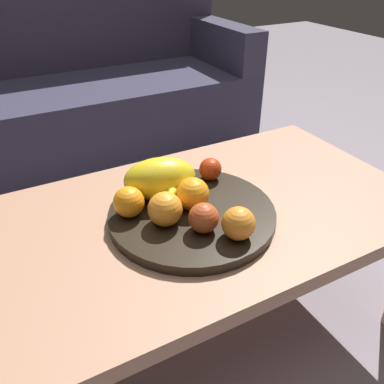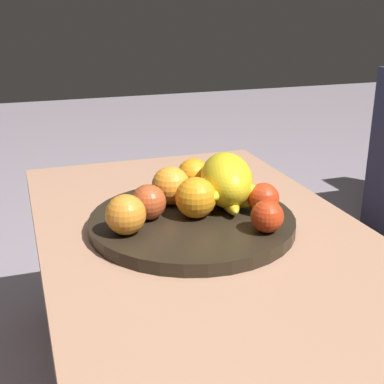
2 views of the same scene
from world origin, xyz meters
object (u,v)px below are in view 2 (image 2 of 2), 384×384
at_px(melon_large_front, 227,180).
at_px(orange_front, 196,198).
at_px(orange_back, 126,215).
at_px(apple_left, 264,198).
at_px(apple_right, 267,216).
at_px(banana_bunch, 225,194).
at_px(apple_front, 148,202).
at_px(coffee_table, 210,260).
at_px(orange_left, 171,186).
at_px(fruit_bowl, 192,222).
at_px(orange_right, 194,175).

xyz_separation_m(melon_large_front, orange_front, (0.05, -0.08, -0.01)).
relative_size(orange_back, apple_left, 1.20).
bearing_deg(apple_right, banana_bunch, -169.42).
bearing_deg(apple_front, orange_front, 76.98).
bearing_deg(apple_right, coffee_table, -124.72).
relative_size(coffee_table, apple_right, 18.17).
relative_size(orange_front, orange_left, 1.01).
bearing_deg(apple_right, fruit_bowl, -136.88).
bearing_deg(apple_front, orange_left, 134.74).
height_order(melon_large_front, orange_back, melon_large_front).
xyz_separation_m(orange_back, apple_front, (-0.05, 0.05, -0.00)).
relative_size(orange_right, apple_right, 1.20).
xyz_separation_m(fruit_bowl, apple_left, (0.03, 0.14, 0.04)).
xyz_separation_m(orange_left, apple_front, (0.06, -0.06, -0.01)).
relative_size(fruit_bowl, apple_front, 5.88).
xyz_separation_m(orange_left, orange_right, (-0.06, 0.07, -0.00)).
height_order(apple_left, apple_right, apple_left).
distance_m(melon_large_front, orange_front, 0.10).
xyz_separation_m(coffee_table, banana_bunch, (-0.08, 0.06, 0.10)).
distance_m(fruit_bowl, apple_front, 0.10).
xyz_separation_m(fruit_bowl, orange_right, (-0.14, 0.05, 0.05)).
distance_m(fruit_bowl, orange_back, 0.15).
height_order(melon_large_front, orange_left, melon_large_front).
xyz_separation_m(melon_large_front, apple_front, (0.03, -0.17, -0.02)).
relative_size(melon_large_front, apple_right, 2.96).
height_order(coffee_table, apple_right, apple_right).
relative_size(orange_front, banana_bunch, 0.47).
height_order(orange_front, orange_left, same).
height_order(orange_right, banana_bunch, orange_right).
distance_m(apple_left, banana_bunch, 0.08).
xyz_separation_m(melon_large_front, orange_right, (-0.10, -0.04, -0.02)).
bearing_deg(orange_back, apple_front, 134.20).
bearing_deg(apple_left, apple_right, -21.86).
height_order(orange_front, apple_right, orange_front).
bearing_deg(fruit_bowl, banana_bunch, 108.79).
bearing_deg(coffee_table, orange_right, 170.77).
distance_m(fruit_bowl, apple_left, 0.15).
xyz_separation_m(fruit_bowl, banana_bunch, (-0.03, 0.08, 0.04)).
relative_size(coffee_table, banana_bunch, 6.53).
bearing_deg(apple_left, banana_bunch, -133.43).
relative_size(fruit_bowl, orange_front, 5.04).
bearing_deg(fruit_bowl, apple_front, -100.64).
distance_m(orange_front, apple_front, 0.09).
height_order(coffee_table, melon_large_front, melon_large_front).
relative_size(orange_left, banana_bunch, 0.47).
relative_size(melon_large_front, orange_back, 2.43).
distance_m(apple_front, apple_left, 0.22).
bearing_deg(orange_back, coffee_table, 84.62).
bearing_deg(coffee_table, apple_front, -123.82).
height_order(orange_left, apple_front, orange_left).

